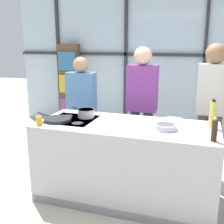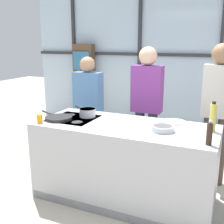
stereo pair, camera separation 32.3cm
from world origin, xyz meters
name	(u,v)px [view 2 (the right image)]	position (x,y,z in m)	size (l,w,h in m)	color
ground_plane	(124,198)	(0.00, 0.00, 0.00)	(18.00, 18.00, 0.00)	#BCB29E
back_window_wall	(178,62)	(0.00, 2.79, 1.40)	(6.40, 0.10, 2.80)	silver
bookshelf	(84,84)	(-1.99, 2.60, 0.87)	(0.46, 0.19, 1.74)	brown
demo_island	(124,162)	(0.00, 0.00, 0.45)	(2.00, 0.85, 0.90)	#B7BABF
spectator_far_left	(88,104)	(-0.90, 0.81, 0.90)	(0.42, 0.22, 1.58)	#47382D
spectator_center_left	(147,102)	(0.00, 0.81, 1.00)	(0.41, 0.24, 1.73)	#232838
spectator_center_right	(218,104)	(0.90, 0.81, 1.05)	(0.38, 0.25, 1.77)	#47382D
frying_pan	(58,118)	(-0.79, -0.12, 0.92)	(0.53, 0.34, 0.04)	#232326
saucepan	(87,112)	(-0.54, 0.13, 0.95)	(0.35, 0.24, 0.10)	silver
white_plate	(174,122)	(0.48, 0.31, 0.91)	(0.26, 0.26, 0.01)	white
mixing_bowl	(163,128)	(0.44, -0.05, 0.93)	(0.24, 0.24, 0.06)	silver
oil_bottle	(213,117)	(0.90, 0.15, 1.05)	(0.07, 0.07, 0.31)	#E0CC4C
pepper_grinder	(209,133)	(0.91, -0.27, 1.00)	(0.05, 0.05, 0.23)	#332319
juice_glass_near	(40,119)	(-0.90, -0.33, 0.95)	(0.06, 0.06, 0.10)	orange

